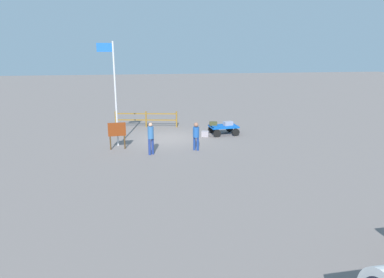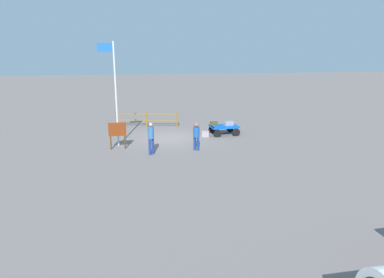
# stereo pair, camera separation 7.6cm
# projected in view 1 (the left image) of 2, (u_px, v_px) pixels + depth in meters

# --- Properties ---
(ground_plane) EXTENTS (120.00, 120.00, 0.00)m
(ground_plane) POSITION_uv_depth(u_px,v_px,m) (168.00, 138.00, 22.14)
(ground_plane) COLOR slate
(luggage_cart) EXTENTS (1.92, 1.47, 0.59)m
(luggage_cart) POSITION_uv_depth(u_px,v_px,m) (223.00, 128.00, 23.06)
(luggage_cart) COLOR #0D4FB5
(luggage_cart) RESTS_ON ground
(suitcase_grey) EXTENTS (0.69, 0.50, 0.26)m
(suitcase_grey) POSITION_uv_depth(u_px,v_px,m) (228.00, 123.00, 23.12)
(suitcase_grey) COLOR gray
(suitcase_grey) RESTS_ON luggage_cart
(suitcase_olive) EXTENTS (0.54, 0.35, 0.24)m
(suitcase_olive) POSITION_uv_depth(u_px,v_px,m) (213.00, 124.00, 23.11)
(suitcase_olive) COLOR #3D3D1E
(suitcase_olive) RESTS_ON luggage_cart
(suitcase_maroon) EXTENTS (0.53, 0.47, 0.35)m
(suitcase_maroon) POSITION_uv_depth(u_px,v_px,m) (205.00, 134.00, 22.58)
(suitcase_maroon) COLOR gray
(suitcase_maroon) RESTS_ON ground
(worker_lead) EXTENTS (0.48, 0.48, 1.59)m
(worker_lead) POSITION_uv_depth(u_px,v_px,m) (196.00, 134.00, 19.30)
(worker_lead) COLOR navy
(worker_lead) RESTS_ON ground
(worker_trailing) EXTENTS (0.44, 0.44, 1.75)m
(worker_trailing) POSITION_uv_depth(u_px,v_px,m) (151.00, 136.00, 18.48)
(worker_trailing) COLOR navy
(worker_trailing) RESTS_ON ground
(flagpole) EXTENTS (0.93, 0.17, 5.94)m
(flagpole) POSITION_uv_depth(u_px,v_px,m) (114.00, 88.00, 19.63)
(flagpole) COLOR silver
(flagpole) RESTS_ON ground
(signboard) EXTENTS (0.99, 0.13, 1.53)m
(signboard) POSITION_uv_depth(u_px,v_px,m) (117.00, 132.00, 19.48)
(signboard) COLOR #4C3319
(signboard) RESTS_ON ground
(wooden_fence) EXTENTS (4.48, 0.96, 1.16)m
(wooden_fence) POSITION_uv_depth(u_px,v_px,m) (146.00, 118.00, 25.23)
(wooden_fence) COLOR brown
(wooden_fence) RESTS_ON ground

